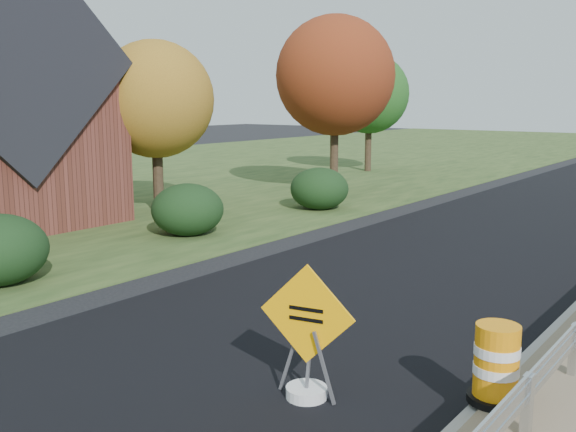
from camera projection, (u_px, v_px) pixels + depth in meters
The scene contains 9 objects.
grass_verge_near at pixel (160, 174), 33.93m from camera, with size 30.00×120.00×0.03m, color #2B431C.
milled_overlay at pixel (541, 213), 22.26m from camera, with size 7.20×120.00×0.01m, color black.
hedge_mid at pixel (188, 209), 18.52m from camera, with size 2.09×2.09×1.52m, color black.
hedge_north at pixel (319, 188), 22.92m from camera, with size 2.09×2.09×1.52m, color black.
tree_near_yellow at pixel (155, 100), 21.62m from camera, with size 3.96×3.96×5.88m.
tree_near_red at pixel (335, 76), 26.52m from camera, with size 4.95×4.95×7.35m.
tree_near_back at pixel (369, 94), 34.69m from camera, with size 4.29×4.29×6.37m.
caution_sign at pixel (307, 365), 8.35m from camera, with size 1.29×0.55×1.81m.
barrel_median_near at pixel (496, 365), 7.75m from camera, with size 0.67×0.67×0.98m.
Camera 1 is at (1.87, -12.78, 3.85)m, focal length 40.00 mm.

